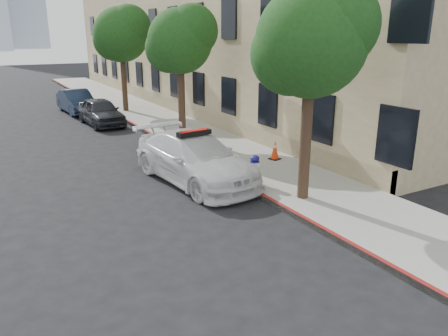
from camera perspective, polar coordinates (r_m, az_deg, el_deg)
ground at (r=12.43m, az=-6.26°, el=-3.88°), size 120.00×120.00×0.00m
sidewalk at (r=22.65m, az=-7.95°, el=5.94°), size 3.20×50.00×0.15m
curb_strip at (r=22.15m, az=-11.67°, el=5.49°), size 0.12×50.00×0.15m
building at (r=29.12m, az=-1.42°, el=18.32°), size 8.00×36.00×10.00m
tree_near at (r=11.42m, az=11.49°, el=15.99°), size 2.92×2.82×5.62m
tree_mid at (r=18.26m, az=-5.68°, el=16.24°), size 2.77×2.64×5.43m
tree_far at (r=25.78m, az=-13.24°, el=16.67°), size 3.10×3.00×5.81m
police_car at (r=13.53m, az=-3.86°, el=1.28°), size 2.65×5.31×1.63m
parked_car_mid at (r=22.92m, az=-15.79°, el=7.09°), size 1.79×3.99×1.33m
parked_car_far at (r=26.81m, az=-18.67°, el=8.23°), size 1.68×4.13×1.33m
fire_hydrant at (r=12.93m, az=4.02°, el=-0.25°), size 0.37×0.34×0.88m
traffic_cone at (r=15.57m, az=6.67°, el=2.37°), size 0.45×0.45×0.69m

